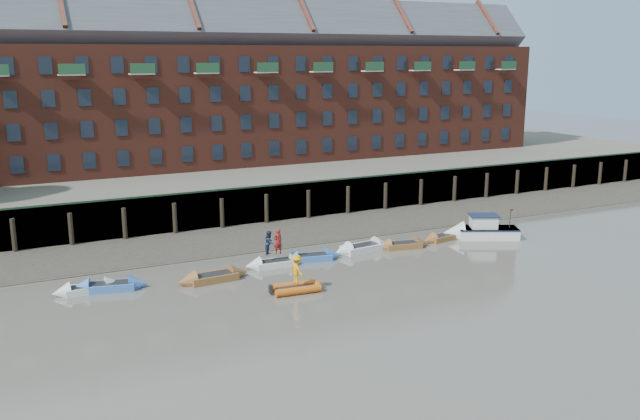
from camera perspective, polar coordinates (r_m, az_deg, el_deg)
ground at (r=39.35m, az=4.61°, el=-8.45°), size 220.00×220.00×0.00m
foreshore at (r=54.80m, az=-5.00°, el=-2.24°), size 110.00×8.00×0.50m
mud_band at (r=51.76m, az=-3.64°, el=-3.13°), size 110.00×1.60×0.10m
river_wall at (r=58.41m, az=-6.59°, el=0.30°), size 110.00×1.23×3.30m
bank_terrace at (r=71.15m, az=-10.28°, el=2.47°), size 110.00×28.00×3.20m
apartment_terrace at (r=70.97m, az=-10.88°, el=11.54°), size 80.60×15.56×20.98m
rowboat_0 at (r=44.46m, az=-18.95°, el=-6.28°), size 4.30×1.40×1.23m
rowboat_1 at (r=44.41m, az=-17.32°, el=-6.16°), size 4.86×2.30×1.36m
rowboat_2 at (r=44.58m, az=-8.99°, el=-5.62°), size 4.87×1.68×1.39m
rowboat_3 at (r=47.11m, az=-3.82°, el=-4.49°), size 4.35×1.50×1.24m
rowboat_4 at (r=48.36m, az=-0.72°, el=-3.99°), size 4.50×2.06×1.26m
rowboat_5 at (r=50.62m, az=3.58°, el=-3.20°), size 5.07×2.04×1.43m
rowboat_6 at (r=51.75m, az=6.99°, el=-2.95°), size 4.46×1.99×1.25m
rowboat_7 at (r=54.40m, az=10.28°, el=-2.29°), size 4.16×1.84×1.17m
rib_tender at (r=42.19m, az=-1.89°, el=-6.56°), size 3.23×1.73×0.55m
motor_launch at (r=55.39m, az=12.97°, el=-1.70°), size 6.15×4.31×2.44m
person_rower_a at (r=46.85m, az=-3.57°, el=-2.66°), size 0.71×0.52×1.80m
person_rower_b at (r=46.80m, az=-4.28°, el=-2.76°), size 1.00×1.03×1.68m
person_rib_crew at (r=41.77m, az=-1.95°, el=-5.02°), size 0.80×1.26×1.87m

